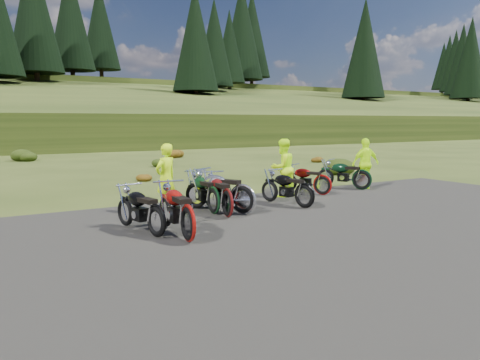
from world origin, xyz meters
TOP-DOWN VIEW (x-y plane):
  - ground at (0.00, 0.00)m, footprint 300.00×300.00m
  - gravel_pad at (0.00, -2.00)m, footprint 20.00×12.00m
  - hill_slope at (0.00, 50.00)m, footprint 300.00×45.97m
  - conifer_23 at (3.00, 62.00)m, footprint 7.48×7.48m
  - conifer_24 at (9.00, 68.00)m, footprint 7.04×7.04m
  - conifer_25 at (15.00, 74.00)m, footprint 6.60×6.60m
  - conifer_26 at (21.00, 49.00)m, footprint 6.16×6.16m
  - conifer_27 at (27.00, 55.00)m, footprint 5.72×5.72m
  - conifer_28 at (33.00, 61.00)m, footprint 5.28×5.28m
  - conifer_29 at (39.00, 67.00)m, footprint 7.92×7.92m
  - conifer_30 at (45.00, 73.00)m, footprint 7.48×7.48m
  - conifer_31 at (51.00, 48.00)m, footprint 7.04×7.04m
  - conifer_32 at (57.00, 54.00)m, footprint 6.60×6.60m
  - conifer_33 at (63.00, 60.00)m, footprint 6.16×6.16m
  - conifer_34 at (69.00, 66.00)m, footprint 5.72×5.72m
  - conifer_35 at (75.00, 72.00)m, footprint 5.28×5.28m
  - conifer_36 at (81.00, 78.00)m, footprint 7.92×7.92m
  - conifer_37 at (87.00, 53.00)m, footprint 7.48×7.48m
  - conifer_38 at (93.00, 59.00)m, footprint 7.04×7.04m
  - conifer_39 at (99.00, 65.00)m, footprint 6.60×6.60m
  - conifer_40 at (105.00, 71.00)m, footprint 6.16×6.16m
  - conifer_41 at (111.00, 77.00)m, footprint 5.72×5.72m
  - shrub_3 at (-3.30, 21.90)m, footprint 1.56×1.56m
  - shrub_4 at (-0.40, 9.20)m, footprint 0.77×0.77m
  - shrub_5 at (2.50, 14.50)m, footprint 1.03×1.03m
  - shrub_6 at (5.40, 19.80)m, footprint 1.30×1.30m
  - shrub_7 at (8.30, 7.10)m, footprint 1.56×1.56m
  - shrub_8 at (11.20, 12.40)m, footprint 0.77×0.77m
  - motorcycle_0 at (-3.25, 0.12)m, footprint 1.02×2.06m
  - motorcycle_1 at (-2.84, -0.57)m, footprint 0.87×2.19m
  - motorcycle_2 at (-1.10, 1.68)m, footprint 0.73×2.05m
  - motorcycle_3 at (-0.47, 1.27)m, footprint 1.69×2.29m
  - motorcycle_4 at (-1.00, 1.13)m, footprint 0.96×2.12m
  - motorcycle_5 at (1.43, 1.12)m, footprint 1.07×2.06m
  - motorcycle_6 at (3.38, 2.64)m, footprint 1.30×1.96m
  - motorcycle_7 at (5.33, 2.82)m, footprint 1.53×2.09m
  - person_middle at (-2.05, 2.57)m, footprint 0.78×0.66m
  - person_right_a at (2.07, 3.03)m, footprint 0.97×0.79m
  - person_right_b at (5.60, 2.94)m, footprint 1.11×0.63m

SIDE VIEW (x-z plane):
  - ground at x=0.00m, z-range 0.00..0.00m
  - gravel_pad at x=0.00m, z-range -0.02..0.02m
  - hill_slope at x=0.00m, z-range -4.69..4.69m
  - motorcycle_0 at x=-3.25m, z-range -0.52..0.52m
  - motorcycle_1 at x=-2.84m, z-range -0.56..0.56m
  - motorcycle_2 at x=-1.10m, z-range -0.53..0.53m
  - motorcycle_3 at x=-0.47m, z-range -0.58..0.58m
  - motorcycle_4 at x=-1.00m, z-range -0.54..0.54m
  - motorcycle_5 at x=1.43m, z-range -0.51..0.51m
  - motorcycle_6 at x=3.38m, z-range -0.49..0.49m
  - motorcycle_7 at x=5.33m, z-range -0.53..0.53m
  - shrub_4 at x=-0.40m, z-range 0.00..0.45m
  - shrub_8 at x=11.20m, z-range 0.00..0.45m
  - shrub_5 at x=2.50m, z-range 0.00..0.61m
  - shrub_6 at x=5.40m, z-range 0.00..0.77m
  - shrub_3 at x=-3.30m, z-range 0.00..0.92m
  - shrub_7 at x=8.30m, z-range 0.00..0.92m
  - person_right_b at x=5.60m, z-range 0.00..1.79m
  - person_middle at x=-2.05m, z-range 0.00..1.81m
  - person_right_a at x=2.07m, z-range 0.00..1.84m
  - conifer_26 at x=21.00m, z-range 5.37..21.37m
  - conifer_27 at x=27.00m, z-range 6.56..21.56m
  - conifer_31 at x=51.00m, z-range 5.18..23.18m
  - conifer_28 at x=33.00m, z-range 7.76..21.76m
  - conifer_32 at x=57.00m, z-range 6.37..23.37m
  - conifer_33 at x=63.00m, z-range 7.56..23.56m
  - conifer_37 at x=87.00m, z-range 6.17..25.17m
  - conifer_34 at x=69.00m, z-range 8.76..23.76m
  - conifer_38 at x=93.00m, z-range 7.37..25.37m
  - conifer_35 at x=75.00m, z-range 9.95..23.95m
  - conifer_39 at x=99.00m, z-range 8.56..25.56m
  - conifer_23 at x=3.00m, z-range 7.97..26.97m
  - conifer_41 at x=111.00m, z-range 10.15..25.15m
  - conifer_40 at x=105.00m, z-range 9.76..25.76m
  - conifer_24 at x=9.00m, z-range 9.16..27.16m
  - conifer_25 at x=15.00m, z-range 10.16..27.16m
  - conifer_29 at x=39.00m, z-range 8.97..28.97m
  - conifer_30 at x=45.00m, z-range 10.16..29.16m
  - conifer_36 at x=81.00m, z-range 10.16..30.16m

